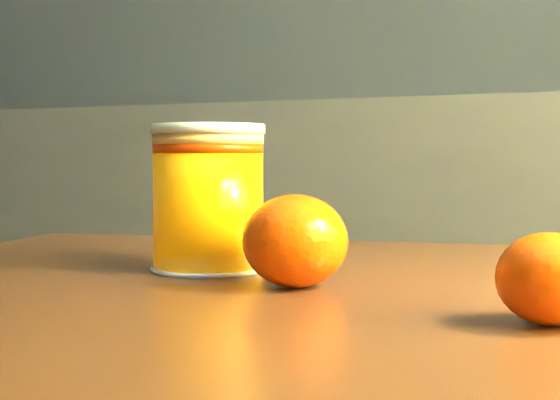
% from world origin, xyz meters
% --- Properties ---
extents(kitchen_counter, '(3.15, 0.60, 0.90)m').
position_xyz_m(kitchen_counter, '(0.00, 1.45, 0.45)').
color(kitchen_counter, '#4D4C52').
rests_on(kitchen_counter, ground).
extents(juice_glass, '(0.09, 0.09, 0.11)m').
position_xyz_m(juice_glass, '(0.62, 0.14, 0.75)').
color(juice_glass, '#FF8F05').
rests_on(juice_glass, table).
extents(orange_front, '(0.08, 0.08, 0.06)m').
position_xyz_m(orange_front, '(0.72, 0.10, 0.72)').
color(orange_front, '#FF4B05').
rests_on(orange_front, table).
extents(orange_back, '(0.06, 0.06, 0.05)m').
position_xyz_m(orange_back, '(0.89, 0.04, 0.71)').
color(orange_back, '#FF4B05').
rests_on(orange_back, table).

